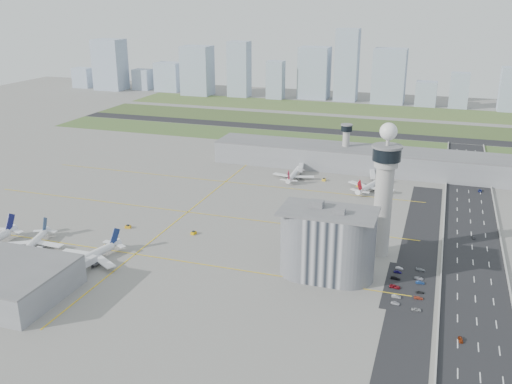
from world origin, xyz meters
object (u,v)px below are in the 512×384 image
(airplane_near_c, at_px, (87,252))
(car_hw_0, at_px, (461,340))
(car_lot_9, at_px, (420,283))
(control_tower, at_px, (384,185))
(secondary_tower, at_px, (346,142))
(airplane_near_b, at_px, (32,240))
(car_lot_2, at_px, (395,287))
(jet_bridge_near_2, at_px, (73,273))
(car_hw_1, at_px, (474,238))
(jet_bridge_near_1, at_px, (17,263))
(car_lot_0, at_px, (395,303))
(car_lot_10, at_px, (419,278))
(car_lot_3, at_px, (396,278))
(car_hw_4, at_px, (457,164))
(car_lot_5, at_px, (399,268))
(car_lot_11, at_px, (421,270))
(jet_bridge_far_1, at_px, (372,173))
(car_lot_6, at_px, (416,310))
(admin_building, at_px, (327,243))
(tug_2, at_px, (128,226))
(tug_1, at_px, (107,246))
(car_lot_1, at_px, (396,296))
(jet_bridge_far_0, at_px, (301,167))
(car_hw_2, at_px, (480,191))
(tug_4, at_px, (324,179))
(airplane_far_b, at_px, (372,182))
(car_lot_8, at_px, (420,292))
(tug_5, at_px, (359,185))
(airplane_far_a, at_px, (294,172))
(tug_3, at_px, (194,233))

(airplane_near_c, bearing_deg, car_hw_0, 100.53)
(car_hw_0, bearing_deg, car_lot_9, 103.83)
(control_tower, distance_m, secondary_tower, 148.97)
(airplane_near_b, height_order, car_hw_0, airplane_near_b)
(airplane_near_c, relative_size, car_lot_2, 8.55)
(jet_bridge_near_2, xyz_separation_m, car_hw_1, (168.93, 102.70, -2.29))
(jet_bridge_near_1, xyz_separation_m, car_hw_1, (198.93, 102.70, -2.29))
(car_lot_0, distance_m, car_lot_10, 26.50)
(car_lot_3, relative_size, car_hw_4, 1.10)
(car_lot_5, xyz_separation_m, car_lot_11, (9.34, 1.37, 0.04))
(jet_bridge_far_1, distance_m, car_lot_6, 177.90)
(admin_building, xyz_separation_m, car_lot_2, (30.56, -2.77, -14.65))
(tug_2, bearing_deg, jet_bridge_near_1, -30.93)
(tug_1, xyz_separation_m, car_lot_3, (139.48, 10.85, -0.24))
(car_lot_9, relative_size, car_lot_10, 0.95)
(tug_1, bearing_deg, secondary_tower, 141.79)
(car_lot_5, distance_m, car_lot_11, 9.44)
(car_lot_1, bearing_deg, jet_bridge_near_1, 96.86)
(car_hw_1, bearing_deg, car_lot_6, -110.37)
(jet_bridge_far_0, height_order, jet_bridge_far_1, same)
(car_lot_1, xyz_separation_m, car_hw_2, (37.90, 155.60, 0.02))
(car_hw_2, distance_m, car_hw_4, 60.34)
(jet_bridge_far_1, xyz_separation_m, car_hw_4, (55.73, 49.09, -2.20))
(jet_bridge_near_2, distance_m, car_lot_6, 146.84)
(tug_4, xyz_separation_m, car_lot_6, (70.07, -154.46, -0.38))
(car_hw_2, bearing_deg, airplane_far_b, -160.05)
(jet_bridge_near_2, xyz_separation_m, car_lot_8, (145.97, 34.82, -2.30))
(control_tower, relative_size, car_lot_5, 19.07)
(car_hw_0, bearing_deg, car_lot_1, 127.13)
(jet_bridge_near_1, xyz_separation_m, jet_bridge_far_1, (135.00, 193.00, 0.00))
(jet_bridge_far_1, relative_size, tug_2, 4.50)
(airplane_near_c, height_order, car_lot_2, airplane_near_c)
(tug_5, xyz_separation_m, car_lot_0, (37.38, -146.70, -0.20))
(car_lot_11, bearing_deg, car_lot_10, -175.00)
(airplane_near_b, relative_size, car_lot_11, 8.82)
(airplane_near_b, bearing_deg, car_lot_3, 83.27)
(tug_5, distance_m, car_hw_2, 76.52)
(tug_1, relative_size, car_lot_1, 0.76)
(car_lot_2, height_order, car_hw_2, car_hw_2)
(jet_bridge_far_0, relative_size, car_lot_6, 3.53)
(tug_1, bearing_deg, car_lot_1, 75.71)
(airplane_far_a, xyz_separation_m, jet_bridge_near_1, (-84.45, -173.08, -1.92))
(jet_bridge_far_1, height_order, car_lot_2, jet_bridge_far_1)
(car_lot_3, bearing_deg, airplane_far_b, 16.43)
(tug_3, bearing_deg, tug_5, 67.14)
(car_lot_11, bearing_deg, secondary_tower, 28.63)
(secondary_tower, distance_m, car_lot_10, 175.61)
(secondary_tower, xyz_separation_m, car_hw_1, (85.93, -108.30, -18.24))
(car_lot_1, bearing_deg, car_lot_3, 3.69)
(tug_5, bearing_deg, car_hw_1, 60.53)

